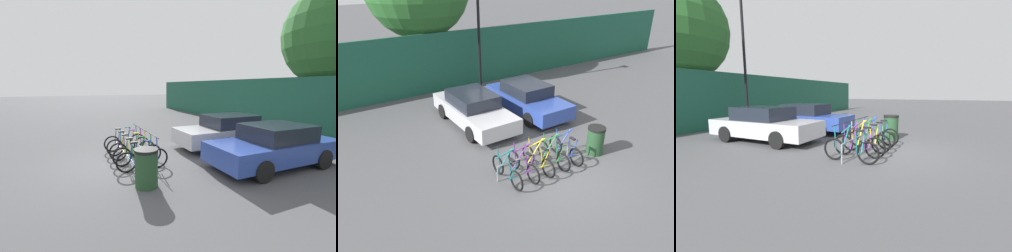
% 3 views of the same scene
% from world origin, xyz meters
% --- Properties ---
extents(ground_plane, '(120.00, 120.00, 0.00)m').
position_xyz_m(ground_plane, '(0.00, 0.00, 0.00)').
color(ground_plane, '#4C4C4F').
extents(hoarding_wall, '(36.00, 0.16, 3.09)m').
position_xyz_m(hoarding_wall, '(0.00, 9.50, 1.54)').
color(hoarding_wall, '#19513D').
rests_on(hoarding_wall, ground).
extents(bike_rack, '(2.99, 0.04, 0.57)m').
position_xyz_m(bike_rack, '(-0.39, 0.68, 0.48)').
color(bike_rack, gray).
rests_on(bike_rack, ground).
extents(bicycle_teal, '(0.68, 1.71, 1.05)m').
position_xyz_m(bicycle_teal, '(-1.62, 0.53, 0.38)').
color(bicycle_teal, black).
rests_on(bicycle_teal, ground).
extents(bicycle_purple, '(0.68, 1.71, 1.05)m').
position_xyz_m(bicycle_purple, '(-0.99, 0.53, 0.38)').
color(bicycle_purple, black).
rests_on(bicycle_purple, ground).
extents(bicycle_yellow, '(0.68, 1.71, 1.05)m').
position_xyz_m(bicycle_yellow, '(-0.39, 0.53, 0.38)').
color(bicycle_yellow, black).
rests_on(bicycle_yellow, ground).
extents(bicycle_green, '(0.68, 1.71, 1.05)m').
position_xyz_m(bicycle_green, '(0.25, 0.53, 0.38)').
color(bicycle_green, black).
rests_on(bicycle_green, ground).
extents(bicycle_blue, '(0.68, 1.71, 1.05)m').
position_xyz_m(bicycle_blue, '(0.83, 0.53, 0.38)').
color(bicycle_blue, black).
rests_on(bicycle_blue, ground).
extents(car_silver, '(1.91, 4.55, 1.40)m').
position_xyz_m(car_silver, '(-0.47, 4.80, 0.69)').
color(car_silver, '#B7B7BC').
rests_on(car_silver, ground).
extents(car_blue, '(1.91, 4.42, 1.40)m').
position_xyz_m(car_blue, '(2.19, 4.59, 0.69)').
color(car_blue, '#2D479E').
rests_on(car_blue, ground).
extents(lamp_post, '(0.24, 0.44, 7.48)m').
position_xyz_m(lamp_post, '(1.93, 8.50, 4.10)').
color(lamp_post, black).
rests_on(lamp_post, ground).
extents(trash_bin, '(0.63, 0.63, 1.03)m').
position_xyz_m(trash_bin, '(2.00, 0.26, 0.52)').
color(trash_bin, '#234728').
rests_on(trash_bin, ground).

